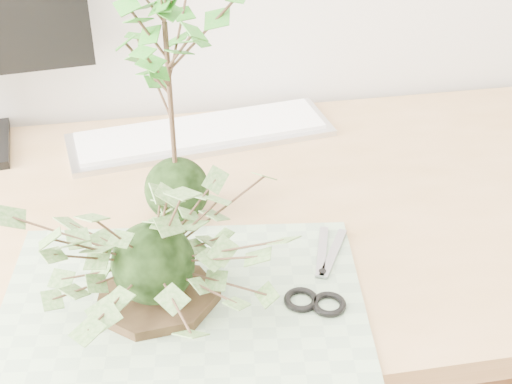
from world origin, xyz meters
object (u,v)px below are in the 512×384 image
Objects in this scene: desk at (199,263)px; maple_kokedama at (166,40)px; ivy_kokedama at (150,231)px; keyboard at (201,134)px.

maple_kokedama reaches higher than desk.
ivy_kokedama reaches higher than desk.
keyboard is at bearing 82.09° from desk.
maple_kokedama is 0.37m from keyboard.
maple_kokedama reaches higher than ivy_kokedama.
keyboard is (0.03, 0.25, 0.10)m from desk.
maple_kokedama is at bearing -112.42° from keyboard.
desk is at bearing 68.79° from ivy_kokedama.
keyboard reaches higher than desk.
maple_kokedama is (-0.03, 0.01, 0.38)m from desk.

